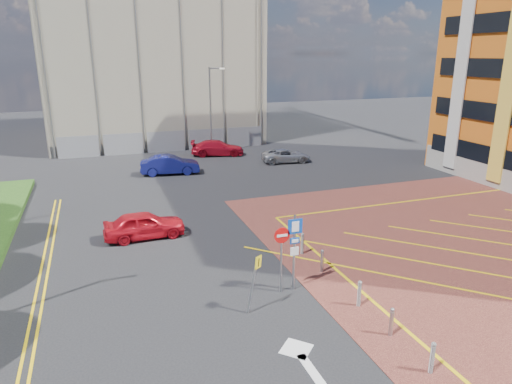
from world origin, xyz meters
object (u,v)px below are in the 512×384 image
lamp_back (211,107)px  car_blue_back (170,165)px  car_silver_back (286,156)px  warning_sign (255,277)px  car_red_left (144,225)px  car_red_back (217,148)px  sign_cluster (290,246)px

lamp_back → car_blue_back: lamp_back is taller
car_silver_back → warning_sign: bearing=161.1°
car_red_left → car_red_back: size_ratio=0.84×
lamp_back → car_red_left: bearing=-113.9°
car_red_back → lamp_back: bearing=21.9°
lamp_back → car_blue_back: 9.23m
sign_cluster → car_silver_back: bearing=67.1°
lamp_back → car_red_left: size_ratio=1.95×
lamp_back → car_red_back: bearing=-82.5°
sign_cluster → car_red_back: (3.95, 25.75, -1.24)m
lamp_back → car_silver_back: lamp_back is taller
car_blue_back → car_silver_back: size_ratio=1.07×
warning_sign → car_silver_back: 24.48m
car_red_back → car_silver_back: (4.91, -4.77, -0.12)m
lamp_back → car_red_back: size_ratio=1.64×
sign_cluster → car_red_left: bearing=122.3°
sign_cluster → warning_sign: bearing=-150.6°
car_blue_back → sign_cluster: bearing=-167.8°
sign_cluster → car_red_back: sign_cluster is taller
lamp_back → warning_sign: 28.75m
car_red_back → sign_cluster: bearing=-174.3°
lamp_back → sign_cluster: bearing=-98.0°
warning_sign → car_red_left: warning_sign is taller
warning_sign → car_silver_back: warning_sign is taller
warning_sign → car_red_left: size_ratio=0.55×
lamp_back → car_red_left: 21.53m
car_red_left → car_silver_back: car_red_left is taller
car_blue_back → lamp_back: bearing=-29.2°
lamp_back → car_red_back: lamp_back is taller
warning_sign → car_red_left: (-2.98, 8.65, -0.73)m
sign_cluster → warning_sign: size_ratio=1.42×
car_red_back → car_silver_back: size_ratio=1.15×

